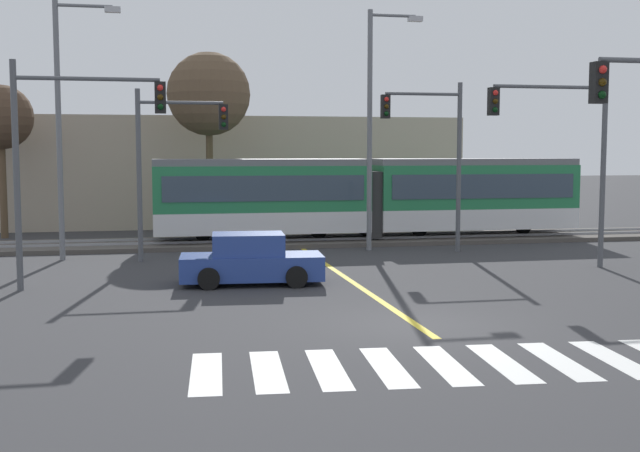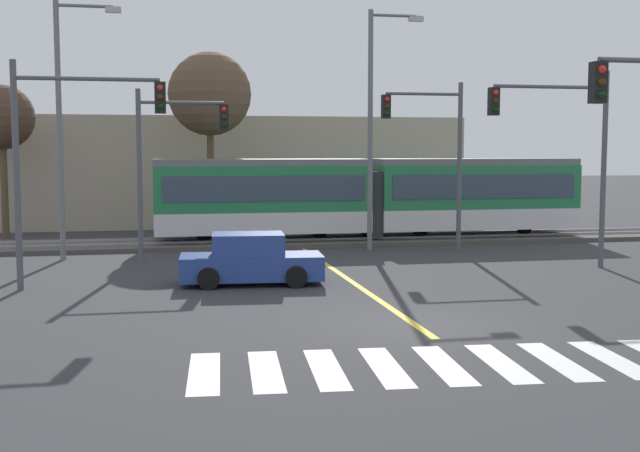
{
  "view_description": "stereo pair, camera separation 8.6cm",
  "coord_description": "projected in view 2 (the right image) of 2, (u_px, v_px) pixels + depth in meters",
  "views": [
    {
      "loc": [
        -5.73,
        -17.13,
        3.96
      ],
      "look_at": [
        -0.74,
        7.43,
        1.6
      ],
      "focal_mm": 45.0,
      "sensor_mm": 36.0,
      "label": 1
    },
    {
      "loc": [
        -5.65,
        -17.15,
        3.96
      ],
      "look_at": [
        -0.74,
        7.43,
        1.6
      ],
      "focal_mm": 45.0,
      "sensor_mm": 36.0,
      "label": 2
    }
  ],
  "objects": [
    {
      "name": "track_bed",
      "position": [
        296.0,
        241.0,
        34.34
      ],
      "size": [
        120.0,
        4.0,
        0.18
      ],
      "primitive_type": "cube",
      "color": "#4C4742",
      "rests_on": "ground"
    },
    {
      "name": "rail_far",
      "position": [
        293.0,
        236.0,
        35.03
      ],
      "size": [
        120.0,
        0.08,
        0.1
      ],
      "primitive_type": "cube",
      "color": "#939399",
      "rests_on": "track_bed"
    },
    {
      "name": "street_lamp_centre",
      "position": [
        375.0,
        116.0,
        31.56
      ],
      "size": [
        2.21,
        0.28,
        9.43
      ],
      "color": "slate",
      "rests_on": "ground"
    },
    {
      "name": "crosswalk_stripe_3",
      "position": [
        385.0,
        367.0,
        14.72
      ],
      "size": [
        0.76,
        2.83,
        0.01
      ],
      "primitive_type": "cube",
      "rotation": [
        0.0,
        0.0,
        -0.07
      ],
      "color": "silver",
      "rests_on": "ground"
    },
    {
      "name": "traffic_light_far_left",
      "position": [
        169.0,
        150.0,
        28.54
      ],
      "size": [
        3.25,
        0.38,
        6.13
      ],
      "color": "#515459",
      "rests_on": "ground"
    },
    {
      "name": "crosswalk_stripe_6",
      "position": [
        557.0,
        361.0,
        15.13
      ],
      "size": [
        0.76,
        2.83,
        0.01
      ],
      "primitive_type": "cube",
      "rotation": [
        0.0,
        0.0,
        -0.07
      ],
      "color": "silver",
      "rests_on": "ground"
    },
    {
      "name": "crosswalk_stripe_5",
      "position": [
        501.0,
        363.0,
        14.99
      ],
      "size": [
        0.76,
        2.83,
        0.01
      ],
      "primitive_type": "cube",
      "rotation": [
        0.0,
        0.0,
        -0.07
      ],
      "color": "silver",
      "rests_on": "ground"
    },
    {
      "name": "crosswalk_stripe_0",
      "position": [
        204.0,
        373.0,
        14.32
      ],
      "size": [
        0.76,
        2.83,
        0.01
      ],
      "primitive_type": "cube",
      "rotation": [
        0.0,
        0.0,
        -0.07
      ],
      "color": "silver",
      "rests_on": "ground"
    },
    {
      "name": "traffic_light_far_right",
      "position": [
        435.0,
        142.0,
        30.99
      ],
      "size": [
        3.25,
        0.38,
        6.59
      ],
      "color": "#515459",
      "rests_on": "ground"
    },
    {
      "name": "bare_tree_far_west",
      "position": [
        2.0,
        118.0,
        35.95
      ],
      "size": [
        2.9,
        2.9,
        6.92
      ],
      "color": "brown",
      "rests_on": "ground"
    },
    {
      "name": "building_backdrop_far",
      "position": [
        223.0,
        171.0,
        43.51
      ],
      "size": [
        25.32,
        6.0,
        5.72
      ],
      "primitive_type": "cube",
      "color": "tan",
      "rests_on": "ground"
    },
    {
      "name": "ground_plane",
      "position": [
        416.0,
        325.0,
        18.21
      ],
      "size": [
        200.0,
        200.0,
        0.0
      ],
      "primitive_type": "plane",
      "color": "#333335"
    },
    {
      "name": "crosswalk_stripe_4",
      "position": [
        444.0,
        365.0,
        14.86
      ],
      "size": [
        0.76,
        2.83,
        0.01
      ],
      "primitive_type": "cube",
      "rotation": [
        0.0,
        0.0,
        -0.07
      ],
      "color": "silver",
      "rests_on": "ground"
    },
    {
      "name": "light_rail_tram",
      "position": [
        371.0,
        195.0,
        34.79
      ],
      "size": [
        18.5,
        2.64,
        3.43
      ],
      "color": "silver",
      "rests_on": "track_bed"
    },
    {
      "name": "crosswalk_stripe_2",
      "position": [
        326.0,
        369.0,
        14.59
      ],
      "size": [
        0.76,
        2.83,
        0.01
      ],
      "primitive_type": "cube",
      "rotation": [
        0.0,
        0.0,
        -0.07
      ],
      "color": "silver",
      "rests_on": "ground"
    },
    {
      "name": "crosswalk_stripe_7",
      "position": [
        612.0,
        359.0,
        15.26
      ],
      "size": [
        0.76,
        2.83,
        0.01
      ],
      "primitive_type": "cube",
      "rotation": [
        0.0,
        0.0,
        -0.07
      ],
      "color": "silver",
      "rests_on": "ground"
    },
    {
      "name": "rail_near",
      "position": [
        298.0,
        240.0,
        33.62
      ],
      "size": [
        120.0,
        0.08,
        0.1
      ],
      "primitive_type": "cube",
      "color": "#939399",
      "rests_on": "track_bed"
    },
    {
      "name": "crosswalk_stripe_1",
      "position": [
        266.0,
        371.0,
        14.45
      ],
      "size": [
        0.76,
        2.83,
        0.01
      ],
      "primitive_type": "cube",
      "rotation": [
        0.0,
        0.0,
        -0.07
      ],
      "color": "silver",
      "rests_on": "ground"
    },
    {
      "name": "sedan_crossing",
      "position": [
        251.0,
        261.0,
        23.82
      ],
      "size": [
        4.31,
        2.15,
        1.52
      ],
      "color": "#284293",
      "rests_on": "ground"
    },
    {
      "name": "traffic_light_mid_right",
      "position": [
        567.0,
        140.0,
        26.6
      ],
      "size": [
        4.25,
        0.38,
        6.61
      ],
      "color": "#515459",
      "rests_on": "ground"
    },
    {
      "name": "street_lamp_west",
      "position": [
        65.0,
        114.0,
        28.71
      ],
      "size": [
        2.35,
        0.28,
        9.29
      ],
      "color": "slate",
      "rests_on": "ground"
    },
    {
      "name": "bare_tree_west",
      "position": [
        210.0,
        95.0,
        36.78
      ],
      "size": [
        3.83,
        3.83,
        8.47
      ],
      "color": "brown",
      "rests_on": "ground"
    },
    {
      "name": "traffic_light_mid_left",
      "position": [
        67.0,
        140.0,
        22.67
      ],
      "size": [
        4.25,
        0.38,
        6.49
      ],
      "color": "#515459",
      "rests_on": "ground"
    },
    {
      "name": "lane_centre_line",
      "position": [
        349.0,
        280.0,
        24.63
      ],
      "size": [
        0.2,
        15.89,
        0.01
      ],
      "primitive_type": "cube",
      "color": "gold",
      "rests_on": "ground"
    }
  ]
}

